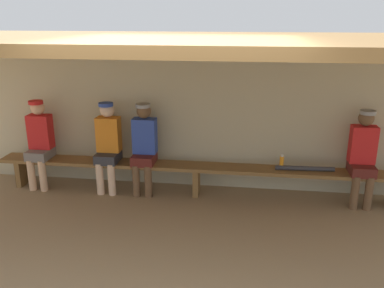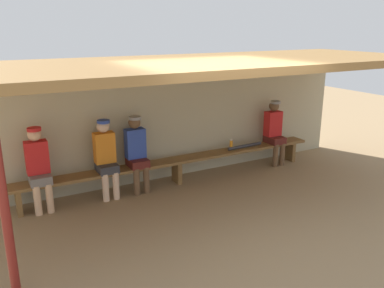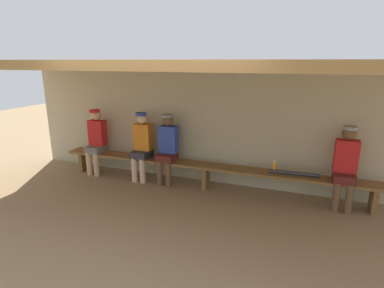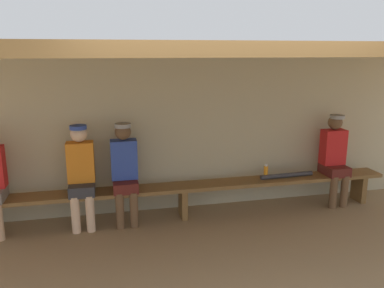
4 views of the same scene
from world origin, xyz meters
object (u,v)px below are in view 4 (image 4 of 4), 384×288
Objects in this scene: bench at (183,190)px; player_leftmost at (335,155)px; player_with_sunglasses at (125,169)px; water_bottle_blue at (266,172)px; player_shirtless_tan at (81,172)px; baseball_bat at (287,175)px.

bench is 2.32m from player_leftmost.
player_with_sunglasses is 3.06m from player_leftmost.
player_shirtless_tan is at bearing -179.86° from water_bottle_blue.
water_bottle_blue is (1.99, 0.01, -0.18)m from player_with_sunglasses.
player_with_sunglasses and player_leftmost have the same top height.
player_shirtless_tan is at bearing 179.85° from bench.
player_with_sunglasses is (0.55, 0.00, 0.00)m from player_shirtless_tan.
baseball_bat is at bearing -179.73° from player_leftmost.
water_bottle_blue is 0.33m from baseball_bat.
player_leftmost is (2.29, 0.00, 0.36)m from bench.
player_shirtless_tan is 1.00× the size of player_leftmost.
water_bottle_blue is at bearing 0.14° from player_shirtless_tan.
player_leftmost is 0.79m from baseball_bat.
player_leftmost is at bearing -0.33° from water_bottle_blue.
baseball_bat is at bearing -1.74° from water_bottle_blue.
bench is 4.46× the size of player_with_sunglasses.
player_shirtless_tan is 2.54m from water_bottle_blue.
bench is 4.46× the size of player_shirtless_tan.
player_shirtless_tan is at bearing 180.00° from player_leftmost.
player_shirtless_tan is (-1.33, 0.00, 0.36)m from bench.
player_with_sunglasses is at bearing 180.00° from player_leftmost.
bench is at bearing -179.91° from player_leftmost.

